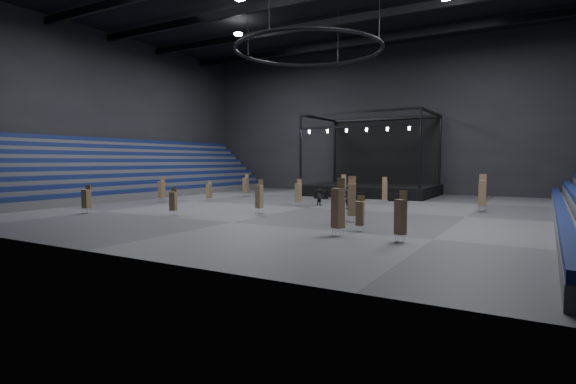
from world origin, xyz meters
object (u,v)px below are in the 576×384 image
Objects in this scene: flight_case_mid at (359,196)px; chair_stack_1 at (342,187)px; flight_case_right at (394,197)px; chair_stack_4 at (298,192)px; chair_stack_6 at (209,191)px; chair_stack_12 at (482,192)px; chair_stack_9 at (401,216)px; man_center at (349,197)px; chair_stack_2 at (259,196)px; chair_stack_11 at (246,185)px; chair_stack_13 at (86,198)px; stage at (373,182)px; crew_member at (320,197)px; flight_case_left at (321,194)px; chair_stack_8 at (173,201)px; chair_stack_7 at (162,189)px; chair_stack_3 at (385,190)px; chair_stack_0 at (352,199)px; chair_stack_5 at (360,213)px; chair_stack_10 at (338,207)px.

chair_stack_1 is (-1.47, -0.64, 0.95)m from flight_case_mid.
flight_case_right is 5.12m from chair_stack_1.
chair_stack_1 is 1.09× the size of chair_stack_4.
flight_case_mid is at bearing 37.28° from chair_stack_6.
chair_stack_9 is at bearing -101.11° from chair_stack_12.
chair_stack_2 is at bearing 62.66° from man_center.
chair_stack_6 reaches higher than flight_case_right.
chair_stack_11 reaches higher than chair_stack_13.
chair_stack_1 is 1.03× the size of chair_stack_11.
chair_stack_1 is at bearing 142.69° from chair_stack_9.
chair_stack_4 is at bearing -94.69° from stage.
flight_case_left is at bearing 46.77° from crew_member.
flight_case_right is 0.44× the size of chair_stack_1.
chair_stack_4 is (-1.28, -15.56, -0.24)m from stage.
man_center is (9.36, 10.07, -0.05)m from chair_stack_8.
chair_stack_12 is (24.24, -2.77, 0.20)m from chair_stack_11.
chair_stack_7 is at bearing -132.68° from chair_stack_1.
chair_stack_3 is 6.13m from crew_member.
chair_stack_13 is 1.04× the size of man_center.
chair_stack_6 is 7.23m from chair_stack_11.
chair_stack_0 reaches higher than chair_stack_7.
chair_stack_11 is at bearing 89.04° from crew_member.
chair_stack_3 is at bearing 37.69° from chair_stack_8.
chair_stack_1 is 7.40m from chair_stack_4.
chair_stack_5 is 0.66× the size of chair_stack_10.
man_center reaches higher than chair_stack_6.
chair_stack_13 is (-2.02, -11.60, 0.06)m from chair_stack_6.
chair_stack_4 reaches higher than man_center.
chair_stack_7 is (-12.72, -3.53, 0.04)m from chair_stack_4.
chair_stack_7 is 17.81m from man_center.
chair_stack_11 is at bearing -139.80° from stage.
stage is at bearing 96.98° from chair_stack_1.
chair_stack_2 reaches higher than flight_case_right.
flight_case_mid is 14.66m from chair_stack_6.
chair_stack_5 is 14.25m from chair_stack_8.
flight_case_mid is at bearing 11.55° from chair_stack_11.
chair_stack_0 is 1.01× the size of chair_stack_12.
chair_stack_11 is (-9.90, 6.11, 0.07)m from chair_stack_4.
chair_stack_1 is (2.58, -0.51, 0.90)m from flight_case_left.
chair_stack_2 is 1.02× the size of chair_stack_9.
chair_stack_8 is 0.99× the size of man_center.
flight_case_left is at bearing 136.44° from chair_stack_10.
chair_stack_10 is at bearing -41.41° from chair_stack_11.
chair_stack_6 is at bearing 174.45° from chair_stack_9.
stage is at bearing 56.88° from chair_stack_13.
chair_stack_10 reaches higher than chair_stack_5.
chair_stack_4 is at bearing 125.30° from chair_stack_5.
chair_stack_10 is (8.00, -28.22, 0.08)m from stage.
chair_stack_8 is at bearing -113.65° from chair_stack_4.
chair_stack_13 is (-25.42, -16.01, -0.36)m from chair_stack_12.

